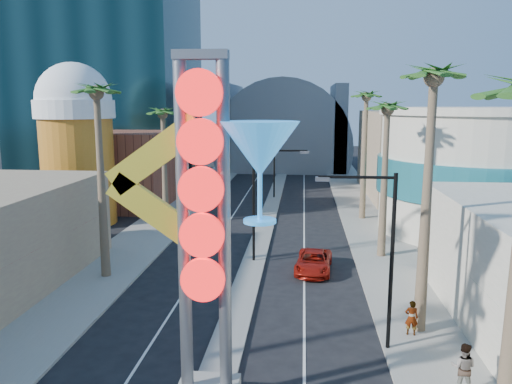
# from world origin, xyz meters

# --- Properties ---
(sidewalk_west) EXTENTS (5.00, 100.00, 0.15)m
(sidewalk_west) POSITION_xyz_m (-9.50, 35.00, 0.07)
(sidewalk_west) COLOR gray
(sidewalk_west) RESTS_ON ground
(sidewalk_east) EXTENTS (5.00, 100.00, 0.15)m
(sidewalk_east) POSITION_xyz_m (9.50, 35.00, 0.07)
(sidewalk_east) COLOR gray
(sidewalk_east) RESTS_ON ground
(median) EXTENTS (1.60, 84.00, 0.15)m
(median) POSITION_xyz_m (0.00, 38.00, 0.07)
(median) COLOR gray
(median) RESTS_ON ground
(brick_filler_west) EXTENTS (10.00, 10.00, 8.00)m
(brick_filler_west) POSITION_xyz_m (-16.00, 38.00, 4.00)
(brick_filler_west) COLOR brown
(brick_filler_west) RESTS_ON ground
(filler_east) EXTENTS (10.00, 20.00, 10.00)m
(filler_east) POSITION_xyz_m (16.00, 48.00, 5.00)
(filler_east) COLOR #987862
(filler_east) RESTS_ON ground
(beer_mug) EXTENTS (7.00, 7.00, 14.50)m
(beer_mug) POSITION_xyz_m (-17.00, 30.00, 7.84)
(beer_mug) COLOR #AF7017
(beer_mug) RESTS_ON ground
(turquoise_building) EXTENTS (16.60, 16.60, 10.60)m
(turquoise_building) POSITION_xyz_m (18.00, 30.00, 5.25)
(turquoise_building) COLOR #BDB8A0
(turquoise_building) RESTS_ON ground
(canopy) EXTENTS (22.00, 16.00, 22.00)m
(canopy) POSITION_xyz_m (0.00, 72.00, 4.31)
(canopy) COLOR slate
(canopy) RESTS_ON ground
(neon_sign) EXTENTS (6.53, 2.60, 12.55)m
(neon_sign) POSITION_xyz_m (0.82, 2.96, 7.31)
(neon_sign) COLOR gray
(neon_sign) RESTS_ON ground
(streetlight_0) EXTENTS (3.79, 0.25, 8.00)m
(streetlight_0) POSITION_xyz_m (0.55, 20.00, 4.88)
(streetlight_0) COLOR black
(streetlight_0) RESTS_ON ground
(streetlight_1) EXTENTS (3.79, 0.25, 8.00)m
(streetlight_1) POSITION_xyz_m (-0.55, 44.00, 4.88)
(streetlight_1) COLOR black
(streetlight_1) RESTS_ON ground
(streetlight_2) EXTENTS (3.45, 0.25, 8.00)m
(streetlight_2) POSITION_xyz_m (6.72, 8.00, 4.83)
(streetlight_2) COLOR black
(streetlight_2) RESTS_ON ground
(palm_1) EXTENTS (2.40, 2.40, 12.70)m
(palm_1) POSITION_xyz_m (-9.00, 16.00, 10.82)
(palm_1) COLOR brown
(palm_1) RESTS_ON ground
(palm_2) EXTENTS (2.40, 2.40, 11.20)m
(palm_2) POSITION_xyz_m (-9.00, 30.00, 9.48)
(palm_2) COLOR brown
(palm_2) RESTS_ON ground
(palm_3) EXTENTS (2.40, 2.40, 11.20)m
(palm_3) POSITION_xyz_m (-9.00, 42.00, 9.48)
(palm_3) COLOR brown
(palm_3) RESTS_ON ground
(palm_5) EXTENTS (2.40, 2.40, 13.20)m
(palm_5) POSITION_xyz_m (9.00, 10.00, 11.27)
(palm_5) COLOR brown
(palm_5) RESTS_ON ground
(palm_6) EXTENTS (2.40, 2.40, 11.70)m
(palm_6) POSITION_xyz_m (9.00, 22.00, 9.93)
(palm_6) COLOR brown
(palm_6) RESTS_ON ground
(palm_7) EXTENTS (2.40, 2.40, 12.70)m
(palm_7) POSITION_xyz_m (9.00, 34.00, 10.82)
(palm_7) COLOR brown
(palm_7) RESTS_ON ground
(red_pickup) EXTENTS (2.66, 5.01, 1.34)m
(red_pickup) POSITION_xyz_m (4.11, 18.40, 0.67)
(red_pickup) COLOR #A3170C
(red_pickup) RESTS_ON ground
(pedestrian_a) EXTENTS (0.64, 0.44, 1.68)m
(pedestrian_a) POSITION_xyz_m (8.48, 9.38, 0.99)
(pedestrian_a) COLOR gray
(pedestrian_a) RESTS_ON sidewalk_east
(pedestrian_b) EXTENTS (1.12, 1.01, 1.91)m
(pedestrian_b) POSITION_xyz_m (9.43, 4.77, 1.11)
(pedestrian_b) COLOR gray
(pedestrian_b) RESTS_ON sidewalk_east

